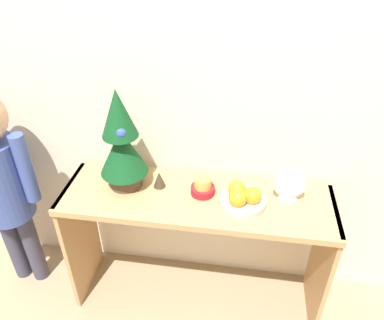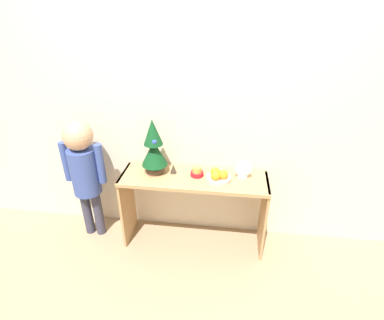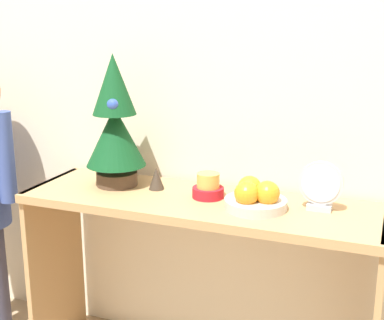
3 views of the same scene
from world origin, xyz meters
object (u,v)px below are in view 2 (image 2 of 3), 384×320
object	(u,v)px
mini_tree	(154,147)
singing_bowl	(197,172)
figurine	(173,169)
desk_clock	(243,170)
child_figure	(84,167)
fruit_bowl	(218,176)

from	to	relation	value
mini_tree	singing_bowl	bearing A→B (deg)	-2.03
singing_bowl	figurine	world-z (taller)	singing_bowl
mini_tree	singing_bowl	xyz separation A→B (m)	(0.36, -0.01, -0.20)
mini_tree	singing_bowl	size ratio (longest dim) A/B	4.41
desk_clock	child_figure	size ratio (longest dim) A/B	0.14
desk_clock	figurine	xyz separation A→B (m)	(-0.57, 0.01, -0.04)
desk_clock	child_figure	bearing A→B (deg)	-178.10
mini_tree	desk_clock	bearing A→B (deg)	-0.29
fruit_bowl	desk_clock	xyz separation A→B (m)	(0.20, 0.06, 0.04)
singing_bowl	figurine	bearing A→B (deg)	174.38
mini_tree	child_figure	bearing A→B (deg)	-175.50
fruit_bowl	desk_clock	world-z (taller)	desk_clock
fruit_bowl	singing_bowl	bearing A→B (deg)	163.50
figurine	child_figure	distance (m)	0.77
singing_bowl	desk_clock	world-z (taller)	desk_clock
desk_clock	singing_bowl	bearing A→B (deg)	-178.61
mini_tree	child_figure	size ratio (longest dim) A/B	0.42
fruit_bowl	singing_bowl	world-z (taller)	fruit_bowl
singing_bowl	fruit_bowl	bearing A→B (deg)	-16.50
fruit_bowl	singing_bowl	xyz separation A→B (m)	(-0.18, 0.05, -0.00)
child_figure	figurine	bearing A→B (deg)	4.13
figurine	fruit_bowl	bearing A→B (deg)	-10.80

